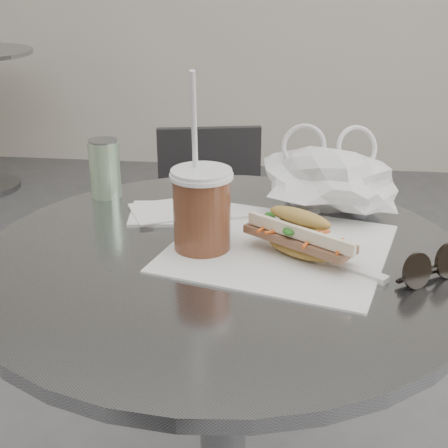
# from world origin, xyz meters

# --- Properties ---
(cafe_table) EXTENTS (0.76, 0.76, 0.74)m
(cafe_table) POSITION_xyz_m (0.00, 0.20, 0.47)
(cafe_table) COLOR slate
(cafe_table) RESTS_ON ground
(chair_far) EXTENTS (0.38, 0.41, 0.72)m
(chair_far) POSITION_xyz_m (-0.12, 0.93, 0.32)
(chair_far) COLOR #303033
(chair_far) RESTS_ON ground
(sandwich_paper) EXTENTS (0.39, 0.38, 0.00)m
(sandwich_paper) POSITION_xyz_m (0.08, 0.22, 0.74)
(sandwich_paper) COLOR white
(sandwich_paper) RESTS_ON cafe_table
(banh_mi) EXTENTS (0.22, 0.19, 0.07)m
(banh_mi) POSITION_xyz_m (0.11, 0.20, 0.78)
(banh_mi) COLOR #AE8F42
(banh_mi) RESTS_ON sandwich_paper
(iced_coffee) EXTENTS (0.10, 0.10, 0.28)m
(iced_coffee) POSITION_xyz_m (-0.03, 0.21, 0.81)
(iced_coffee) COLOR brown
(iced_coffee) RESTS_ON cafe_table
(sunglasses) EXTENTS (0.10, 0.09, 0.05)m
(sunglasses) POSITION_xyz_m (0.30, 0.14, 0.76)
(sunglasses) COLOR black
(sunglasses) RESTS_ON cafe_table
(plastic_bag) EXTENTS (0.24, 0.20, 0.11)m
(plastic_bag) POSITION_xyz_m (0.16, 0.39, 0.80)
(plastic_bag) COLOR white
(plastic_bag) RESTS_ON cafe_table
(napkin_stack) EXTENTS (0.14, 0.14, 0.01)m
(napkin_stack) POSITION_xyz_m (-0.12, 0.34, 0.74)
(napkin_stack) COLOR white
(napkin_stack) RESTS_ON cafe_table
(drink_can) EXTENTS (0.06, 0.06, 0.11)m
(drink_can) POSITION_xyz_m (-0.25, 0.42, 0.79)
(drink_can) COLOR #65A35F
(drink_can) RESTS_ON cafe_table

